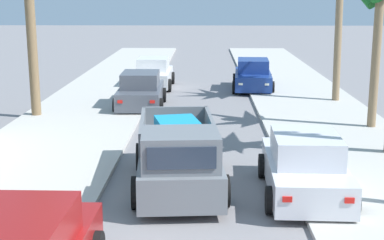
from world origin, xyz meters
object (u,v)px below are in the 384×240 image
(car_left_near, at_px, (305,167))
(car_left_far, at_px, (153,74))
(car_right_mid, at_px, (141,91))
(car_right_far, at_px, (253,76))
(pickup_truck, at_px, (178,157))

(car_left_near, distance_m, car_left_far, 16.99)
(car_right_mid, xyz_separation_m, car_left_far, (0.06, 5.40, 0.00))
(car_left_near, height_order, car_right_far, same)
(car_left_near, xyz_separation_m, car_left_far, (-5.06, 16.22, 0.00))
(car_left_far, xyz_separation_m, car_right_far, (5.10, -0.59, 0.00))
(car_left_far, bearing_deg, car_right_far, -6.56)
(pickup_truck, distance_m, car_left_near, 3.09)
(car_right_mid, relative_size, car_right_far, 0.99)
(car_left_near, height_order, car_right_mid, same)
(car_left_near, bearing_deg, pickup_truck, 172.05)
(pickup_truck, height_order, car_right_far, pickup_truck)
(pickup_truck, distance_m, car_right_far, 15.52)
(car_right_mid, bearing_deg, car_right_far, 43.01)
(car_right_far, bearing_deg, car_left_near, -90.12)
(car_right_mid, relative_size, car_left_far, 1.00)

